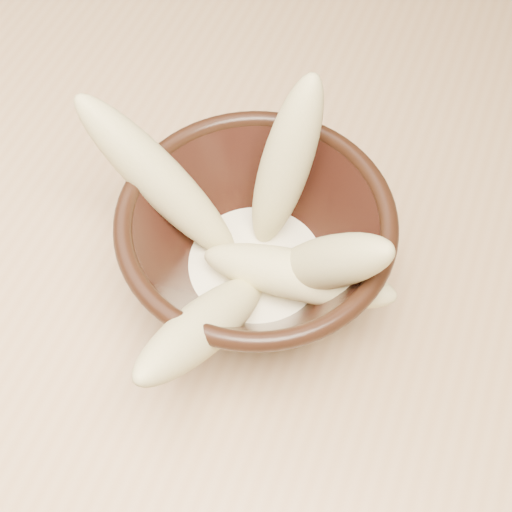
# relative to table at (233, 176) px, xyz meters

# --- Properties ---
(table) EXTENTS (1.20, 0.80, 0.75)m
(table) POSITION_rel_table_xyz_m (0.00, 0.00, 0.00)
(table) COLOR tan
(table) RESTS_ON ground
(bowl) EXTENTS (0.18, 0.18, 0.10)m
(bowl) POSITION_rel_table_xyz_m (0.08, -0.15, 0.13)
(bowl) COLOR black
(bowl) RESTS_ON table
(milk_puddle) EXTENTS (0.10, 0.10, 0.01)m
(milk_puddle) POSITION_rel_table_xyz_m (0.08, -0.15, 0.11)
(milk_puddle) COLOR #FDF2CB
(milk_puddle) RESTS_ON bowl
(banana_upright) EXTENTS (0.05, 0.09, 0.13)m
(banana_upright) POSITION_rel_table_xyz_m (0.08, -0.10, 0.18)
(banana_upright) COLOR #CAC077
(banana_upright) RESTS_ON bowl
(banana_left) EXTENTS (0.13, 0.05, 0.13)m
(banana_left) POSITION_rel_table_xyz_m (0.01, -0.14, 0.17)
(banana_left) COLOR #CAC077
(banana_left) RESTS_ON bowl
(banana_right) EXTENTS (0.10, 0.06, 0.12)m
(banana_right) POSITION_rel_table_xyz_m (0.13, -0.16, 0.16)
(banana_right) COLOR #CAC077
(banana_right) RESTS_ON bowl
(banana_across) EXTENTS (0.14, 0.04, 0.05)m
(banana_across) POSITION_rel_table_xyz_m (0.11, -0.16, 0.14)
(banana_across) COLOR #CAC077
(banana_across) RESTS_ON bowl
(banana_front) EXTENTS (0.06, 0.14, 0.10)m
(banana_front) POSITION_rel_table_xyz_m (0.07, -0.22, 0.15)
(banana_front) COLOR #CAC077
(banana_front) RESTS_ON bowl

